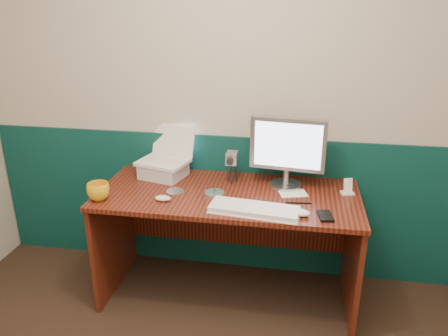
% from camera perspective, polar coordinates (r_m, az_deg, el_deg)
% --- Properties ---
extents(back_wall, '(3.50, 0.04, 2.50)m').
position_cam_1_polar(back_wall, '(2.88, 1.34, 8.93)').
color(back_wall, '#BEB3A1').
rests_on(back_wall, ground).
extents(wainscot, '(3.48, 0.02, 1.00)m').
position_cam_1_polar(wainscot, '(3.12, 1.19, -4.72)').
color(wainscot, '#07332D').
rests_on(wainscot, ground).
extents(desk, '(1.60, 0.70, 0.75)m').
position_cam_1_polar(desk, '(2.86, 0.51, -10.09)').
color(desk, '#39100A').
rests_on(desk, ground).
extents(laptop_riser, '(0.32, 0.29, 0.09)m').
position_cam_1_polar(laptop_riser, '(2.94, -7.91, -0.28)').
color(laptop_riser, silver).
rests_on(laptop_riser, desk).
extents(laptop, '(0.36, 0.31, 0.26)m').
position_cam_1_polar(laptop, '(2.88, -8.08, 2.99)').
color(laptop, white).
rests_on(laptop, laptop_riser).
extents(monitor, '(0.48, 0.18, 0.46)m').
position_cam_1_polar(monitor, '(2.73, 8.29, 2.13)').
color(monitor, '#A4A4A8').
rests_on(monitor, desk).
extents(keyboard, '(0.51, 0.22, 0.03)m').
position_cam_1_polar(keyboard, '(2.45, 3.94, -5.48)').
color(keyboard, white).
rests_on(keyboard, desk).
extents(mouse_right, '(0.12, 0.08, 0.04)m').
position_cam_1_polar(mouse_right, '(2.44, 9.88, -5.75)').
color(mouse_right, white).
rests_on(mouse_right, desk).
extents(mouse_left, '(0.10, 0.06, 0.03)m').
position_cam_1_polar(mouse_left, '(2.60, -7.99, -3.93)').
color(mouse_left, silver).
rests_on(mouse_left, desk).
extents(mug, '(0.16, 0.16, 0.10)m').
position_cam_1_polar(mug, '(2.68, -16.09, -2.96)').
color(mug, gold).
rests_on(mug, desk).
extents(camcorder, '(0.10, 0.14, 0.21)m').
position_cam_1_polar(camcorder, '(2.80, 1.03, 0.12)').
color(camcorder, '#AAAAAE').
rests_on(camcorder, desk).
extents(cd_spindle, '(0.12, 0.12, 0.03)m').
position_cam_1_polar(cd_spindle, '(2.64, -1.25, -3.39)').
color(cd_spindle, silver).
rests_on(cd_spindle, desk).
extents(cd_loose_a, '(0.11, 0.11, 0.00)m').
position_cam_1_polar(cd_loose_a, '(2.72, -6.38, -3.01)').
color(cd_loose_a, silver).
rests_on(cd_loose_a, desk).
extents(pen, '(0.15, 0.02, 0.01)m').
position_cam_1_polar(pen, '(2.58, 9.68, -4.51)').
color(pen, black).
rests_on(pen, desk).
extents(papers, '(0.19, 0.15, 0.00)m').
position_cam_1_polar(papers, '(2.70, 9.01, -3.32)').
color(papers, white).
rests_on(papers, desk).
extents(dock, '(0.09, 0.08, 0.01)m').
position_cam_1_polar(dock, '(2.77, 15.79, -3.15)').
color(dock, white).
rests_on(dock, desk).
extents(music_player, '(0.06, 0.04, 0.09)m').
position_cam_1_polar(music_player, '(2.75, 15.90, -2.18)').
color(music_player, white).
rests_on(music_player, dock).
extents(pda, '(0.09, 0.14, 0.01)m').
position_cam_1_polar(pda, '(2.45, 13.10, -6.13)').
color(pda, black).
rests_on(pda, desk).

